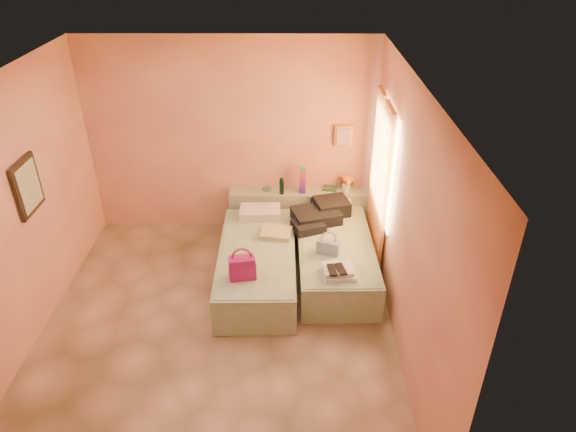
% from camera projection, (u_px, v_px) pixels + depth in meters
% --- Properties ---
extents(ground, '(4.50, 4.50, 0.00)m').
position_uv_depth(ground, '(218.00, 326.00, 5.90)').
color(ground, tan).
rests_on(ground, ground).
extents(room_walls, '(4.02, 4.51, 2.81)m').
position_uv_depth(room_walls, '(233.00, 164.00, 5.47)').
color(room_walls, '#ECB17E').
rests_on(room_walls, ground).
extents(headboard_ledge, '(2.05, 0.30, 0.65)m').
position_uv_depth(headboard_ledge, '(301.00, 211.00, 7.53)').
color(headboard_ledge, gray).
rests_on(headboard_ledge, ground).
extents(bed_left, '(0.94, 2.02, 0.50)m').
position_uv_depth(bed_left, '(257.00, 265.00, 6.50)').
color(bed_left, '#ACC39D').
rests_on(bed_left, ground).
extents(bed_right, '(0.94, 2.02, 0.50)m').
position_uv_depth(bed_right, '(335.00, 256.00, 6.67)').
color(bed_right, '#ACC39D').
rests_on(bed_right, ground).
extents(water_bottle, '(0.09, 0.09, 0.24)m').
position_uv_depth(water_bottle, '(282.00, 186.00, 7.25)').
color(water_bottle, '#13341E').
rests_on(water_bottle, headboard_ledge).
extents(rainbow_box, '(0.09, 0.09, 0.39)m').
position_uv_depth(rainbow_box, '(302.00, 180.00, 7.24)').
color(rainbow_box, '#AB1569').
rests_on(rainbow_box, headboard_ledge).
extents(small_dish, '(0.16, 0.16, 0.03)m').
position_uv_depth(small_dish, '(267.00, 189.00, 7.41)').
color(small_dish, '#457F58').
rests_on(small_dish, headboard_ledge).
extents(green_book, '(0.23, 0.19, 0.03)m').
position_uv_depth(green_book, '(330.00, 188.00, 7.41)').
color(green_book, '#294D31').
rests_on(green_book, headboard_ledge).
extents(flower_vase, '(0.28, 0.28, 0.28)m').
position_uv_depth(flower_vase, '(347.00, 182.00, 7.32)').
color(flower_vase, white).
rests_on(flower_vase, headboard_ledge).
extents(magenta_handbag, '(0.33, 0.22, 0.28)m').
position_uv_depth(magenta_handbag, '(242.00, 267.00, 5.81)').
color(magenta_handbag, '#AB1569').
rests_on(magenta_handbag, bed_left).
extents(khaki_garment, '(0.42, 0.36, 0.07)m').
position_uv_depth(khaki_garment, '(276.00, 233.00, 6.63)').
color(khaki_garment, tan).
rests_on(khaki_garment, bed_left).
extents(clothes_pile, '(0.81, 0.81, 0.20)m').
position_uv_depth(clothes_pile, '(320.00, 214.00, 6.90)').
color(clothes_pile, black).
rests_on(clothes_pile, bed_right).
extents(blue_handbag, '(0.30, 0.20, 0.18)m').
position_uv_depth(blue_handbag, '(328.00, 247.00, 6.25)').
color(blue_handbag, '#395789').
rests_on(blue_handbag, bed_right).
extents(towel_stack, '(0.37, 0.32, 0.10)m').
position_uv_depth(towel_stack, '(340.00, 272.00, 5.88)').
color(towel_stack, silver).
rests_on(towel_stack, bed_right).
extents(sandal_pair, '(0.19, 0.24, 0.02)m').
position_uv_depth(sandal_pair, '(337.00, 270.00, 5.81)').
color(sandal_pair, black).
rests_on(sandal_pair, towel_stack).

